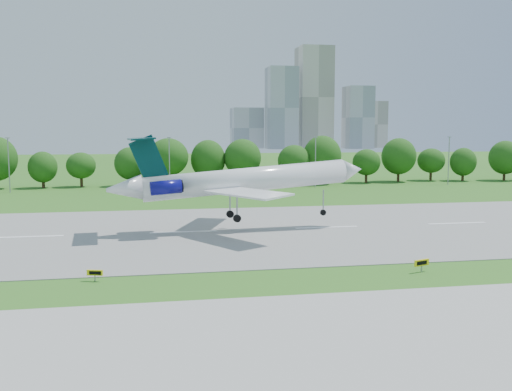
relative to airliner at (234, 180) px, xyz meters
name	(u,v)px	position (x,y,z in m)	size (l,w,h in m)	color
ground	(403,270)	(13.15, -24.84, -6.99)	(600.00, 600.00, 0.00)	#2C631A
runway	(326,228)	(13.15, 0.16, -6.95)	(400.00, 45.00, 0.08)	gray
tree_line	(248,160)	(13.15, 67.16, -0.80)	(288.40, 8.40, 10.40)	#382314
light_poles	(244,162)	(10.65, 57.16, -0.65)	(175.90, 0.25, 12.19)	gray
skyline	(309,110)	(113.31, 365.77, 23.48)	(127.00, 52.00, 80.00)	#B2B2B7
airliner	(234,180)	(0.00, 0.00, 0.00)	(35.92, 25.99, 11.60)	white
taxi_sign_left	(95,273)	(-16.18, -23.58, -6.22)	(1.47, 0.58, 1.04)	gray
taxi_sign_centre	(422,263)	(14.55, -25.81, -6.07)	(1.73, 0.75, 1.24)	gray
service_vehicle_b	(236,187)	(8.14, 53.69, -6.33)	(1.55, 3.85, 1.31)	silver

